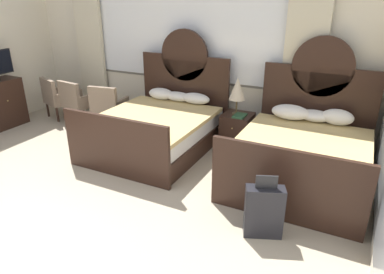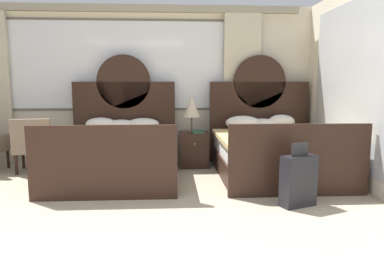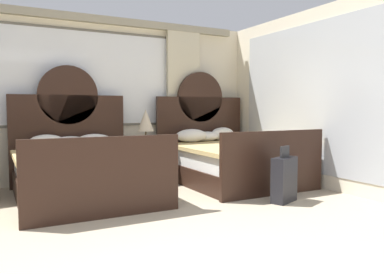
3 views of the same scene
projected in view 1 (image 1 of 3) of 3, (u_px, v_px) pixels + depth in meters
wall_back_window at (185, 51)px, 6.32m from camera, size 6.75×0.22×2.70m
bed_near_window at (158, 127)px, 5.71m from camera, size 1.73×2.14×1.85m
bed_near_mirror at (302, 154)px, 4.75m from camera, size 1.73×2.14×1.85m
nightstand_between_beds at (237, 131)px, 5.78m from camera, size 0.47×0.50×0.58m
table_lamp_on_nightstand at (237, 89)px, 5.52m from camera, size 0.27×0.27×0.60m
book_on_nightstand at (240, 116)px, 5.55m from camera, size 0.18×0.26×0.03m
armchair_by_window_left at (108, 105)px, 6.55m from camera, size 0.64×0.64×0.84m
armchair_by_window_centre at (77, 100)px, 6.88m from camera, size 0.63×0.63×0.84m
armchair_by_window_right at (58, 96)px, 7.10m from camera, size 0.71×0.71×0.84m
suitcase_on_floor at (264, 211)px, 3.63m from camera, size 0.44×0.31×0.72m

